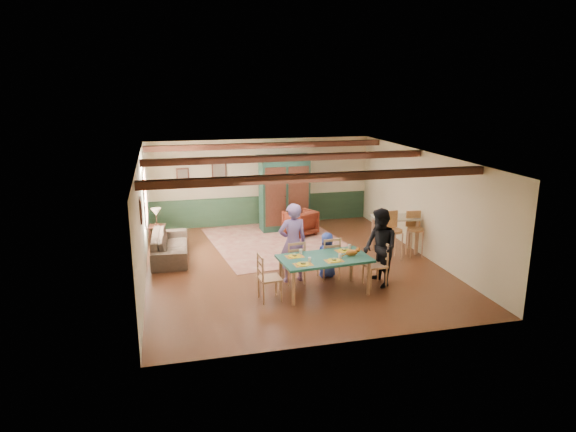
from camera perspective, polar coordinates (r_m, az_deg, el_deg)
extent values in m
plane|color=#4A2415|center=(12.75, 0.48, -5.47)|extent=(8.00, 8.00, 0.00)
cube|color=beige|center=(16.17, -3.03, 3.79)|extent=(7.00, 0.02, 2.70)
cube|color=beige|center=(12.00, -15.92, -0.57)|extent=(0.02, 8.00, 2.70)
cube|color=beige|center=(13.63, 14.91, 1.28)|extent=(0.02, 8.00, 2.70)
cube|color=white|center=(12.09, 0.51, 6.64)|extent=(7.00, 8.00, 0.02)
cube|color=#1F3924|center=(16.34, -2.98, 0.68)|extent=(6.95, 0.03, 0.90)
cube|color=black|center=(9.92, 3.81, 4.33)|extent=(6.95, 0.16, 0.16)
cube|color=black|center=(12.49, 0.05, 6.48)|extent=(6.95, 0.16, 0.16)
cube|color=black|center=(15.00, -2.37, 7.83)|extent=(6.95, 0.16, 0.16)
imported|color=#785EA2|center=(11.46, 0.52, -3.00)|extent=(0.70, 0.49, 1.82)
imported|color=black|center=(11.43, 10.19, -3.50)|extent=(0.73, 0.90, 1.74)
imported|color=#253994|center=(11.87, 4.36, -4.34)|extent=(0.54, 0.38, 1.06)
cube|color=beige|center=(14.52, -1.14, -2.92)|extent=(4.00, 4.58, 0.01)
cube|color=#122E24|center=(15.52, -0.40, 2.59)|extent=(1.65, 0.72, 2.29)
imported|color=#49160E|center=(15.14, 1.38, -0.74)|extent=(1.07, 1.08, 0.74)
imported|color=#382C23|center=(13.52, -12.97, -3.21)|extent=(0.98, 2.28, 0.65)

